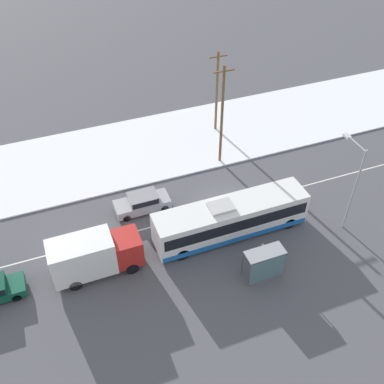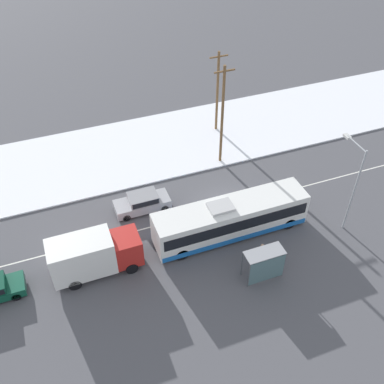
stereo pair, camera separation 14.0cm
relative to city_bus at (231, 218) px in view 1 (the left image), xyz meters
name	(u,v)px [view 1 (the left image)]	position (x,y,z in m)	size (l,w,h in m)	color
ground_plane	(226,207)	(0.90, 2.75, -1.55)	(120.00, 120.00, 0.00)	#4C4C51
snow_lot	(183,139)	(0.90, 13.06, -1.49)	(80.00, 10.51, 0.12)	white
lane_marking_center	(226,207)	(0.90, 2.75, -1.55)	(60.00, 0.12, 0.00)	silver
city_bus	(231,218)	(0.00, 0.00, 0.00)	(11.82, 2.57, 3.17)	white
box_truck	(94,255)	(-10.37, -0.05, 0.22)	(6.23, 2.30, 3.26)	silver
sedan_car	(142,202)	(-5.52, 4.92, -0.71)	(4.45, 1.80, 1.55)	#9E9EA3
pedestrian_at_stop	(262,250)	(1.01, -3.23, -0.56)	(0.58, 0.26, 1.62)	#23232D
bus_shelter	(266,262)	(0.41, -4.79, 0.12)	(2.75, 1.20, 2.40)	gray
streetlamp	(353,177)	(8.54, -2.12, 3.13)	(0.36, 2.52, 7.42)	#9EA3A8
utility_pole_roadside	(222,115)	(2.92, 8.62, 3.39)	(1.80, 0.24, 9.50)	brown
utility_pole_snowlot	(217,91)	(4.62, 13.61, 2.79)	(1.80, 0.24, 8.30)	brown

